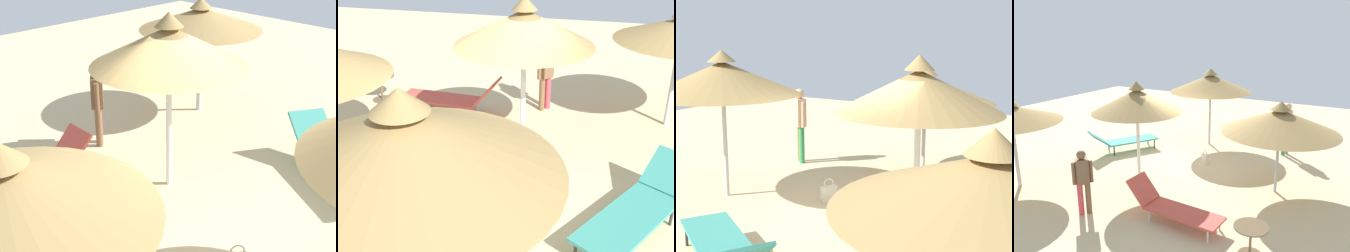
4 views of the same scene
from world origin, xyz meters
The scene contains 8 objects.
ground centered at (0.00, 0.00, -0.05)m, with size 24.00×24.00×0.10m, color beige.
parasol_umbrella_front centered at (0.12, -2.97, 2.29)m, with size 2.92×2.92×2.81m.
parasol_umbrella_back centered at (-3.08, -0.24, 1.93)m, with size 2.95×2.95×2.43m.
parasol_umbrella_far_left centered at (3.08, 2.87, 2.03)m, with size 2.59×2.59×2.47m.
parasol_umbrella_near_right centered at (0.36, 1.08, 2.34)m, with size 2.40×2.40×2.85m.
lounge_chair_far_right centered at (2.42, -0.77, 0.41)m, with size 1.81×2.38×0.82m.
person_standing_near_left centered at (-2.61, -3.24, 1.04)m, with size 0.33×0.43×1.79m.
handbag centered at (-0.61, -1.09, 0.17)m, with size 0.30×0.26×0.46m.
Camera 3 is at (6.85, 3.84, 3.22)m, focal length 53.48 mm.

